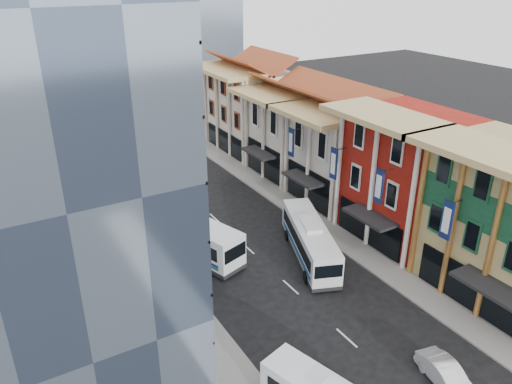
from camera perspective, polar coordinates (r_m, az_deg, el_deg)
sidewalk_right at (r=50.24m, az=7.56°, el=-3.80°), size 3.00×90.00×0.15m
sidewalk_left at (r=43.20m, az=-10.90°, el=-9.20°), size 3.00×90.00×0.15m
shophouse_red at (r=47.91m, az=16.83°, el=1.70°), size 8.00×10.00×12.00m
shophouse_cream_near at (r=54.61m, az=9.58°, el=4.12°), size 8.00×9.00×10.00m
shophouse_cream_mid at (r=61.35m, az=4.24°, el=6.69°), size 8.00×9.00×10.00m
shophouse_cream_far at (r=69.73m, az=-0.67°, el=9.39°), size 8.00×12.00×11.00m
office_tower at (r=32.74m, az=-25.27°, el=6.66°), size 12.00×26.00×30.00m
office_block_far at (r=57.07m, az=-25.70°, el=5.01°), size 10.00×18.00×14.00m
bus_left_far at (r=45.13m, az=-7.90°, el=-4.63°), size 6.40×12.33×3.86m
bus_right at (r=44.15m, az=6.17°, el=-5.46°), size 6.40×11.31×3.56m
sedan_right at (r=34.73m, az=20.96°, el=-19.00°), size 2.41×4.72×1.49m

